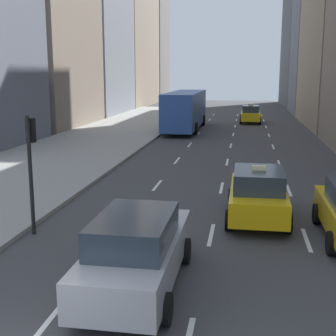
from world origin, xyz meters
TOP-DOWN VIEW (x-y plane):
  - sidewalk_left at (-7.00, 27.00)m, footprint 8.00×66.00m
  - lane_markings at (2.60, 23.00)m, footprint 5.72×56.00m
  - taxi_lead at (4.00, 41.16)m, footprint 2.02×4.40m
  - taxi_second at (4.00, 9.79)m, footprint 2.02×4.40m
  - sedan_black_near at (1.20, 4.13)m, footprint 2.02×4.95m
  - city_bus at (-1.61, 34.51)m, footprint 2.80×11.61m
  - traffic_light_pole at (-2.75, 7.30)m, footprint 0.24×0.42m

SIDE VIEW (x-z plane):
  - lane_markings at x=2.60m, z-range 0.00..0.01m
  - sidewalk_left at x=-7.00m, z-range 0.00..0.15m
  - taxi_lead at x=4.00m, z-range -0.05..1.82m
  - taxi_second at x=4.00m, z-range -0.05..1.82m
  - sedan_black_near at x=1.20m, z-range 0.01..1.81m
  - city_bus at x=-1.61m, z-range 0.16..3.41m
  - traffic_light_pole at x=-2.75m, z-range 0.61..4.21m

